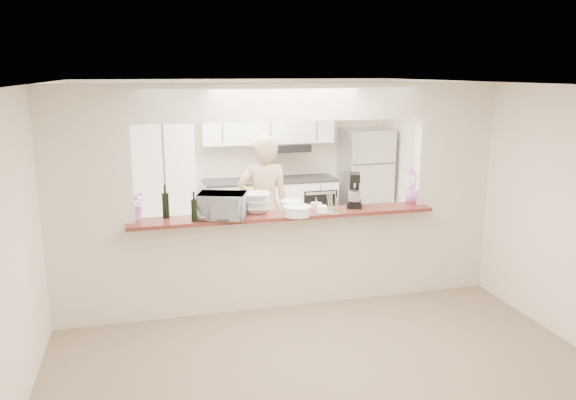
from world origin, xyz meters
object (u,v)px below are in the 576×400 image
object	(u,v)px
toaster_oven	(222,206)
stand_mixer	(354,191)
refrigerator	(365,181)
person	(264,208)

from	to	relation	value
toaster_oven	stand_mixer	bearing A→B (deg)	24.92
refrigerator	stand_mixer	distance (m)	2.88
stand_mixer	person	bearing A→B (deg)	136.33
toaster_oven	stand_mixer	distance (m)	1.56
refrigerator	person	size ratio (longest dim) A/B	0.92
person	refrigerator	bearing A→B (deg)	-136.81
person	stand_mixer	bearing A→B (deg)	139.75
toaster_oven	stand_mixer	size ratio (longest dim) A/B	1.26
stand_mixer	toaster_oven	bearing A→B (deg)	-174.03
toaster_oven	refrigerator	bearing A→B (deg)	63.95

